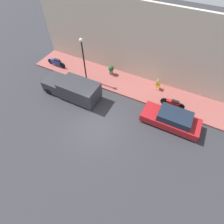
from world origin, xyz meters
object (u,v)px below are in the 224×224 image
object	(u,v)px
motorcycle_blue	(56,62)
streetlamp	(83,55)
delivery_van	(72,88)
motorcycle_red	(173,103)
potted_plant	(111,69)
parked_car	(172,119)
cafe_chair	(158,84)

from	to	relation	value
motorcycle_blue	streetlamp	size ratio (longest dim) A/B	0.52
delivery_van	motorcycle_red	world-z (taller)	delivery_van
streetlamp	potted_plant	xyz separation A→B (m)	(1.80, -1.73, -2.08)
motorcycle_red	delivery_van	bearing A→B (deg)	106.79
parked_car	potted_plant	world-z (taller)	parked_car
parked_car	potted_plant	size ratio (longest dim) A/B	4.77
parked_car	potted_plant	xyz separation A→B (m)	(3.29, 6.81, 0.05)
delivery_van	motorcycle_red	bearing A→B (deg)	-73.21
streetlamp	cafe_chair	distance (m)	6.98
delivery_van	cafe_chair	distance (m)	7.54
motorcycle_blue	cafe_chair	distance (m)	10.37
motorcycle_blue	streetlamp	bearing A→B (deg)	-96.25
motorcycle_red	streetlamp	distance (m)	8.49
motorcycle_blue	cafe_chair	xyz separation A→B (m)	(1.36, -10.28, 0.11)
streetlamp	motorcycle_blue	bearing A→B (deg)	83.75
parked_car	cafe_chair	xyz separation A→B (m)	(3.28, 2.12, 0.07)
streetlamp	potted_plant	world-z (taller)	streetlamp
motorcycle_blue	motorcycle_red	world-z (taller)	motorcycle_blue
motorcycle_red	cafe_chair	distance (m)	2.40
motorcycle_blue	cafe_chair	world-z (taller)	cafe_chair
parked_car	motorcycle_red	distance (m)	1.71
motorcycle_red	motorcycle_blue	bearing A→B (deg)	88.89
streetlamp	cafe_chair	size ratio (longest dim) A/B	4.30
potted_plant	streetlamp	bearing A→B (deg)	136.10
motorcycle_blue	cafe_chair	size ratio (longest dim) A/B	2.24
parked_car	streetlamp	size ratio (longest dim) A/B	1.06
parked_car	streetlamp	bearing A→B (deg)	80.10
delivery_van	potted_plant	size ratio (longest dim) A/B	5.50
delivery_van	motorcycle_red	size ratio (longest dim) A/B	2.52
delivery_van	streetlamp	distance (m)	2.97
parked_car	potted_plant	bearing A→B (deg)	64.20
motorcycle_blue	potted_plant	world-z (taller)	potted_plant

